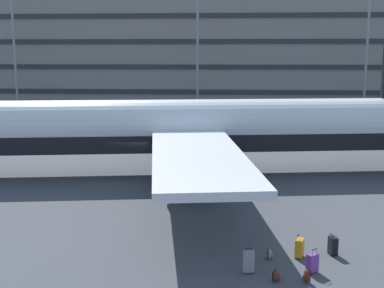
{
  "coord_description": "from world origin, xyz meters",
  "views": [
    {
      "loc": [
        5.98,
        -31.34,
        7.96
      ],
      "look_at": [
        4.16,
        -4.12,
        3.0
      ],
      "focal_mm": 47.15,
      "sensor_mm": 36.0,
      "label": 1
    }
  ],
  "objects_px": {
    "airliner": "(177,128)",
    "suitcase_purple": "(249,262)",
    "backpack_scuffed": "(270,254)",
    "suitcase_silver": "(312,263)",
    "backpack_orange": "(306,276)",
    "suitcase_upright": "(300,248)",
    "suitcase_navy": "(333,245)",
    "backpack_large": "(277,276)"
  },
  "relations": [
    {
      "from": "airliner",
      "to": "suitcase_silver",
      "type": "bearing_deg",
      "value": -66.75
    },
    {
      "from": "suitcase_silver",
      "to": "suitcase_navy",
      "type": "relative_size",
      "value": 1.08
    },
    {
      "from": "airliner",
      "to": "suitcase_upright",
      "type": "distance_m",
      "value": 14.96
    },
    {
      "from": "suitcase_silver",
      "to": "suitcase_purple",
      "type": "height_order",
      "value": "same"
    },
    {
      "from": "suitcase_purple",
      "to": "backpack_large",
      "type": "height_order",
      "value": "suitcase_purple"
    },
    {
      "from": "airliner",
      "to": "suitcase_purple",
      "type": "relative_size",
      "value": 41.28
    },
    {
      "from": "suitcase_silver",
      "to": "suitcase_upright",
      "type": "bearing_deg",
      "value": 100.75
    },
    {
      "from": "suitcase_navy",
      "to": "backpack_orange",
      "type": "distance_m",
      "value": 2.94
    },
    {
      "from": "suitcase_upright",
      "to": "suitcase_navy",
      "type": "relative_size",
      "value": 1.06
    },
    {
      "from": "suitcase_purple",
      "to": "backpack_orange",
      "type": "height_order",
      "value": "suitcase_purple"
    },
    {
      "from": "suitcase_purple",
      "to": "suitcase_silver",
      "type": "bearing_deg",
      "value": 4.11
    },
    {
      "from": "airliner",
      "to": "suitcase_purple",
      "type": "distance_m",
      "value": 15.72
    },
    {
      "from": "suitcase_upright",
      "to": "suitcase_navy",
      "type": "distance_m",
      "value": 1.4
    },
    {
      "from": "airliner",
      "to": "backpack_scuffed",
      "type": "height_order",
      "value": "airliner"
    },
    {
      "from": "backpack_large",
      "to": "suitcase_upright",
      "type": "bearing_deg",
      "value": 63.47
    },
    {
      "from": "suitcase_silver",
      "to": "backpack_orange",
      "type": "distance_m",
      "value": 0.9
    },
    {
      "from": "backpack_orange",
      "to": "backpack_scuffed",
      "type": "bearing_deg",
      "value": 119.47
    },
    {
      "from": "backpack_orange",
      "to": "suitcase_upright",
      "type": "bearing_deg",
      "value": 88.14
    },
    {
      "from": "airliner",
      "to": "suitcase_upright",
      "type": "height_order",
      "value": "airliner"
    },
    {
      "from": "suitcase_purple",
      "to": "suitcase_upright",
      "type": "bearing_deg",
      "value": 37.16
    },
    {
      "from": "airliner",
      "to": "backpack_orange",
      "type": "height_order",
      "value": "airliner"
    },
    {
      "from": "airliner",
      "to": "backpack_scuffed",
      "type": "xyz_separation_m",
      "value": [
        4.91,
        -13.66,
        -2.88
      ]
    },
    {
      "from": "backpack_scuffed",
      "to": "suitcase_purple",
      "type": "bearing_deg",
      "value": -124.27
    },
    {
      "from": "backpack_orange",
      "to": "airliner",
      "type": "bearing_deg",
      "value": 111.08
    },
    {
      "from": "airliner",
      "to": "suitcase_purple",
      "type": "bearing_deg",
      "value": -74.93
    },
    {
      "from": "suitcase_upright",
      "to": "backpack_scuffed",
      "type": "height_order",
      "value": "suitcase_upright"
    },
    {
      "from": "suitcase_upright",
      "to": "suitcase_navy",
      "type": "xyz_separation_m",
      "value": [
        1.36,
        0.34,
        -0.01
      ]
    },
    {
      "from": "backpack_large",
      "to": "backpack_orange",
      "type": "relative_size",
      "value": 0.86
    },
    {
      "from": "airliner",
      "to": "backpack_large",
      "type": "distance_m",
      "value": 16.65
    },
    {
      "from": "suitcase_silver",
      "to": "suitcase_navy",
      "type": "distance_m",
      "value": 2.06
    },
    {
      "from": "backpack_large",
      "to": "backpack_scuffed",
      "type": "height_order",
      "value": "backpack_scuffed"
    },
    {
      "from": "suitcase_navy",
      "to": "backpack_orange",
      "type": "height_order",
      "value": "suitcase_navy"
    },
    {
      "from": "backpack_large",
      "to": "suitcase_purple",
      "type": "bearing_deg",
      "value": 145.45
    },
    {
      "from": "airliner",
      "to": "suitcase_purple",
      "type": "xyz_separation_m",
      "value": [
        4.03,
        -14.96,
        -2.65
      ]
    },
    {
      "from": "suitcase_upright",
      "to": "backpack_large",
      "type": "bearing_deg",
      "value": -116.53
    },
    {
      "from": "backpack_scuffed",
      "to": "suitcase_silver",
      "type": "bearing_deg",
      "value": -38.14
    },
    {
      "from": "suitcase_silver",
      "to": "backpack_large",
      "type": "relative_size",
      "value": 2.0
    },
    {
      "from": "suitcase_navy",
      "to": "backpack_large",
      "type": "xyz_separation_m",
      "value": [
        -2.47,
        -2.57,
        -0.19
      ]
    },
    {
      "from": "airliner",
      "to": "backpack_scuffed",
      "type": "relative_size",
      "value": 80.22
    },
    {
      "from": "airliner",
      "to": "suitcase_silver",
      "type": "height_order",
      "value": "airliner"
    },
    {
      "from": "airliner",
      "to": "backpack_large",
      "type": "xyz_separation_m",
      "value": [
        4.98,
        -15.62,
        -2.89
      ]
    },
    {
      "from": "suitcase_silver",
      "to": "backpack_scuffed",
      "type": "relative_size",
      "value": 1.94
    }
  ]
}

